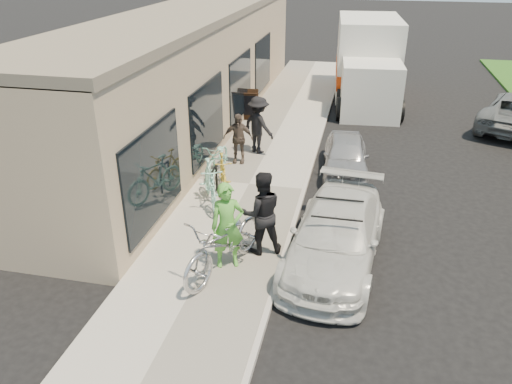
{
  "coord_description": "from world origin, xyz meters",
  "views": [
    {
      "loc": [
        0.93,
        -9.38,
        6.18
      ],
      "look_at": [
        -1.3,
        0.74,
        1.05
      ],
      "focal_mm": 35.0,
      "sensor_mm": 36.0,
      "label": 1
    }
  ],
  "objects_px": {
    "sandwich_board": "(249,105)",
    "moving_truck": "(367,65)",
    "sedan_silver": "(346,155)",
    "bystander_a": "(258,125)",
    "tandem_bike": "(225,243)",
    "cruiser_bike_c": "(223,173)",
    "cruiser_bike_b": "(218,158)",
    "man_standing": "(261,213)",
    "cruiser_bike_a": "(210,184)",
    "woman_rider": "(227,226)",
    "sedan_white": "(336,235)",
    "bike_rack": "(214,179)",
    "bystander_b": "(238,138)"
  },
  "relations": [
    {
      "from": "tandem_bike",
      "to": "bystander_a",
      "type": "height_order",
      "value": "bystander_a"
    },
    {
      "from": "sedan_silver",
      "to": "cruiser_bike_b",
      "type": "bearing_deg",
      "value": -166.31
    },
    {
      "from": "woman_rider",
      "to": "cruiser_bike_c",
      "type": "height_order",
      "value": "woman_rider"
    },
    {
      "from": "moving_truck",
      "to": "man_standing",
      "type": "height_order",
      "value": "moving_truck"
    },
    {
      "from": "woman_rider",
      "to": "cruiser_bike_c",
      "type": "distance_m",
      "value": 3.71
    },
    {
      "from": "sedan_silver",
      "to": "sedan_white",
      "type": "bearing_deg",
      "value": -93.0
    },
    {
      "from": "bike_rack",
      "to": "sedan_white",
      "type": "bearing_deg",
      "value": -33.84
    },
    {
      "from": "bike_rack",
      "to": "bystander_a",
      "type": "xyz_separation_m",
      "value": [
        0.49,
        3.28,
        0.45
      ]
    },
    {
      "from": "sedan_white",
      "to": "moving_truck",
      "type": "distance_m",
      "value": 13.37
    },
    {
      "from": "woman_rider",
      "to": "man_standing",
      "type": "relative_size",
      "value": 0.99
    },
    {
      "from": "tandem_bike",
      "to": "cruiser_bike_c",
      "type": "height_order",
      "value": "tandem_bike"
    },
    {
      "from": "sedan_white",
      "to": "tandem_bike",
      "type": "height_order",
      "value": "tandem_bike"
    },
    {
      "from": "cruiser_bike_b",
      "to": "man_standing",
      "type": "bearing_deg",
      "value": -60.54
    },
    {
      "from": "bike_rack",
      "to": "moving_truck",
      "type": "xyz_separation_m",
      "value": [
        3.7,
        11.07,
        0.89
      ]
    },
    {
      "from": "bike_rack",
      "to": "bystander_b",
      "type": "relative_size",
      "value": 0.5
    },
    {
      "from": "tandem_bike",
      "to": "woman_rider",
      "type": "height_order",
      "value": "woman_rider"
    },
    {
      "from": "bystander_a",
      "to": "cruiser_bike_b",
      "type": "bearing_deg",
      "value": 98.89
    },
    {
      "from": "woman_rider",
      "to": "bystander_b",
      "type": "height_order",
      "value": "woman_rider"
    },
    {
      "from": "tandem_bike",
      "to": "cruiser_bike_c",
      "type": "bearing_deg",
      "value": 127.31
    },
    {
      "from": "moving_truck",
      "to": "sedan_silver",
      "type": "bearing_deg",
      "value": -96.96
    },
    {
      "from": "sandwich_board",
      "to": "cruiser_bike_b",
      "type": "distance_m",
      "value": 5.08
    },
    {
      "from": "sedan_white",
      "to": "cruiser_bike_a",
      "type": "height_order",
      "value": "sedan_white"
    },
    {
      "from": "sedan_silver",
      "to": "woman_rider",
      "type": "xyz_separation_m",
      "value": [
        -2.09,
        -5.69,
        0.53
      ]
    },
    {
      "from": "tandem_bike",
      "to": "cruiser_bike_c",
      "type": "relative_size",
      "value": 1.6
    },
    {
      "from": "moving_truck",
      "to": "man_standing",
      "type": "distance_m",
      "value": 13.65
    },
    {
      "from": "cruiser_bike_b",
      "to": "bystander_a",
      "type": "bearing_deg",
      "value": 67.16
    },
    {
      "from": "cruiser_bike_b",
      "to": "bystander_b",
      "type": "relative_size",
      "value": 1.14
    },
    {
      "from": "bystander_a",
      "to": "cruiser_bike_a",
      "type": "bearing_deg",
      "value": 116.03
    },
    {
      "from": "sedan_white",
      "to": "woman_rider",
      "type": "xyz_separation_m",
      "value": [
        -2.16,
        -0.83,
        0.43
      ]
    },
    {
      "from": "sedan_silver",
      "to": "cruiser_bike_c",
      "type": "height_order",
      "value": "sedan_silver"
    },
    {
      "from": "moving_truck",
      "to": "bystander_a",
      "type": "height_order",
      "value": "moving_truck"
    },
    {
      "from": "sandwich_board",
      "to": "tandem_bike",
      "type": "distance_m",
      "value": 10.02
    },
    {
      "from": "bike_rack",
      "to": "cruiser_bike_b",
      "type": "height_order",
      "value": "cruiser_bike_b"
    },
    {
      "from": "tandem_bike",
      "to": "woman_rider",
      "type": "distance_m",
      "value": 0.36
    },
    {
      "from": "sedan_white",
      "to": "bystander_a",
      "type": "distance_m",
      "value": 6.27
    },
    {
      "from": "cruiser_bike_b",
      "to": "bystander_a",
      "type": "xyz_separation_m",
      "value": [
        0.81,
        1.84,
        0.45
      ]
    },
    {
      "from": "woman_rider",
      "to": "cruiser_bike_a",
      "type": "relative_size",
      "value": 0.99
    },
    {
      "from": "sedan_white",
      "to": "moving_truck",
      "type": "bearing_deg",
      "value": 93.97
    },
    {
      "from": "woman_rider",
      "to": "cruiser_bike_c",
      "type": "bearing_deg",
      "value": 84.91
    },
    {
      "from": "tandem_bike",
      "to": "bystander_a",
      "type": "bearing_deg",
      "value": 117.15
    },
    {
      "from": "sandwich_board",
      "to": "cruiser_bike_a",
      "type": "bearing_deg",
      "value": -91.7
    },
    {
      "from": "cruiser_bike_a",
      "to": "bike_rack",
      "type": "bearing_deg",
      "value": 69.97
    },
    {
      "from": "cruiser_bike_a",
      "to": "bystander_b",
      "type": "distance_m",
      "value": 2.86
    },
    {
      "from": "moving_truck",
      "to": "cruiser_bike_b",
      "type": "bearing_deg",
      "value": -117.01
    },
    {
      "from": "bike_rack",
      "to": "sedan_silver",
      "type": "distance_m",
      "value": 4.21
    },
    {
      "from": "sedan_silver",
      "to": "tandem_bike",
      "type": "relative_size",
      "value": 1.28
    },
    {
      "from": "sandwich_board",
      "to": "moving_truck",
      "type": "relative_size",
      "value": 0.16
    },
    {
      "from": "cruiser_bike_a",
      "to": "moving_truck",
      "type": "bearing_deg",
      "value": 47.21
    },
    {
      "from": "sedan_silver",
      "to": "bystander_a",
      "type": "xyz_separation_m",
      "value": [
        -2.82,
        0.69,
        0.52
      ]
    },
    {
      "from": "moving_truck",
      "to": "tandem_bike",
      "type": "height_order",
      "value": "moving_truck"
    }
  ]
}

